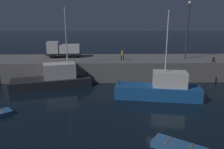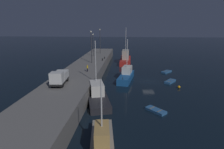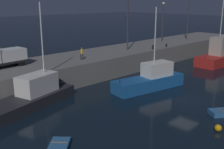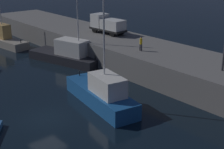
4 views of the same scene
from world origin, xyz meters
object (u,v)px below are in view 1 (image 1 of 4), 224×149
object	(u,v)px
fishing_trawler_red	(54,78)
rowboat_white_mid	(179,148)
bollard_west	(214,60)
utility_truck	(63,49)
lamp_post_west	(188,26)
dockworker	(122,54)
fishing_boat_white	(160,89)

from	to	relation	value
fishing_trawler_red	rowboat_white_mid	world-z (taller)	fishing_trawler_red
fishing_trawler_red	bollard_west	distance (m)	21.68
fishing_trawler_red	utility_truck	distance (m)	6.96
lamp_post_west	dockworker	world-z (taller)	lamp_post_west
lamp_post_west	fishing_boat_white	bearing A→B (deg)	-122.63
fishing_boat_white	fishing_trawler_red	bearing A→B (deg)	159.35
dockworker	lamp_post_west	bearing A→B (deg)	5.32
lamp_post_west	bollard_west	xyz separation A→B (m)	(3.06, -2.44, -4.45)
dockworker	bollard_west	xyz separation A→B (m)	(12.50, -1.56, -0.56)
utility_truck	bollard_west	distance (m)	21.94
rowboat_white_mid	fishing_trawler_red	bearing A→B (deg)	128.34
lamp_post_west	dockworker	xyz separation A→B (m)	(-9.44, -0.88, -3.89)
rowboat_white_mid	bollard_west	distance (m)	19.49
fishing_trawler_red	bollard_west	world-z (taller)	fishing_trawler_red
lamp_post_west	bollard_west	world-z (taller)	lamp_post_west
lamp_post_west	utility_truck	distance (m)	18.86
rowboat_white_mid	bollard_west	xyz separation A→B (m)	(10.04, 16.46, 2.83)
fishing_boat_white	rowboat_white_mid	world-z (taller)	fishing_boat_white
fishing_trawler_red	rowboat_white_mid	bearing A→B (deg)	-51.66
fishing_boat_white	dockworker	size ratio (longest dim) A/B	6.08
fishing_trawler_red	rowboat_white_mid	size ratio (longest dim) A/B	2.93
fishing_boat_white	bollard_west	bearing A→B (deg)	36.99
rowboat_white_mid	utility_truck	bearing A→B (deg)	118.85
rowboat_white_mid	bollard_west	size ratio (longest dim) A/B	5.44
fishing_boat_white	dockworker	bearing A→B (deg)	113.34
utility_truck	rowboat_white_mid	bearing A→B (deg)	-61.15
utility_truck	lamp_post_west	bearing A→B (deg)	-5.82
fishing_boat_white	bollard_west	world-z (taller)	fishing_boat_white
fishing_boat_white	lamp_post_west	bearing A→B (deg)	57.37
dockworker	bollard_west	size ratio (longest dim) A/B	2.39
fishing_boat_white	rowboat_white_mid	distance (m)	9.84
rowboat_white_mid	dockworker	world-z (taller)	dockworker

